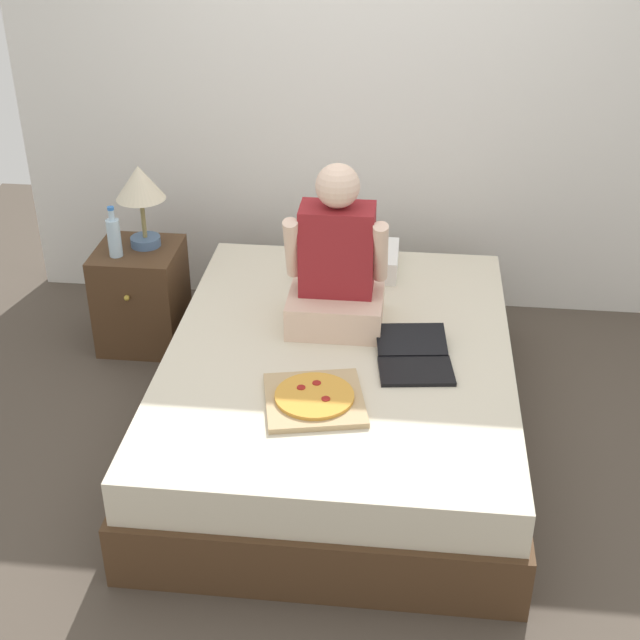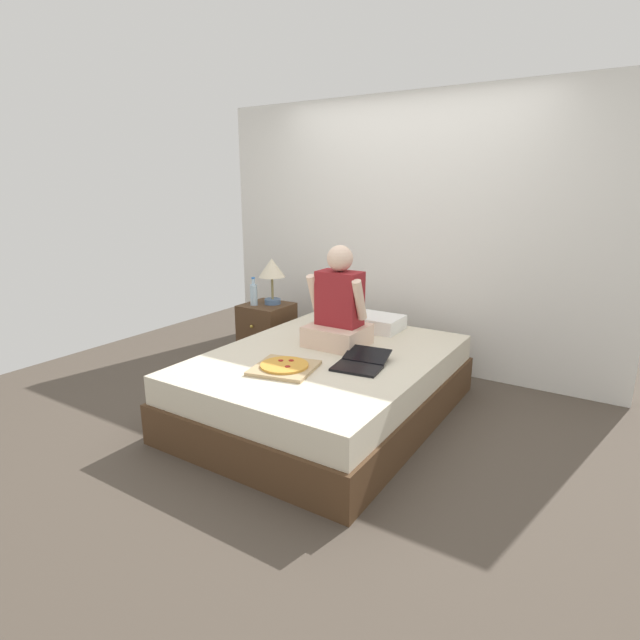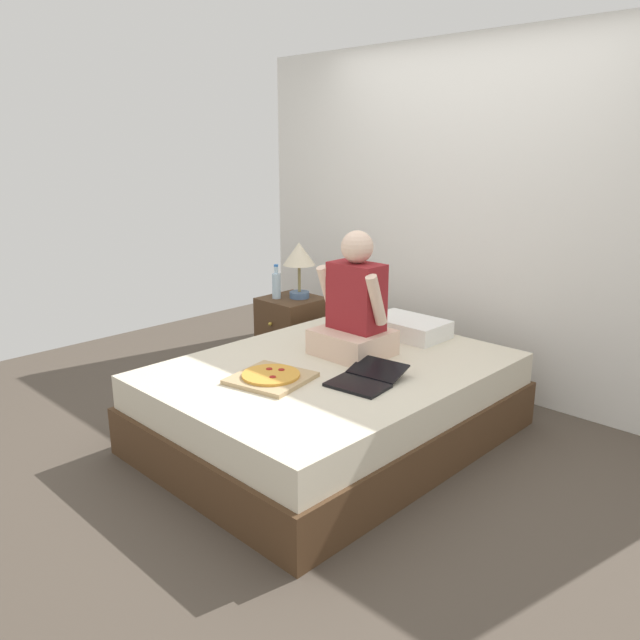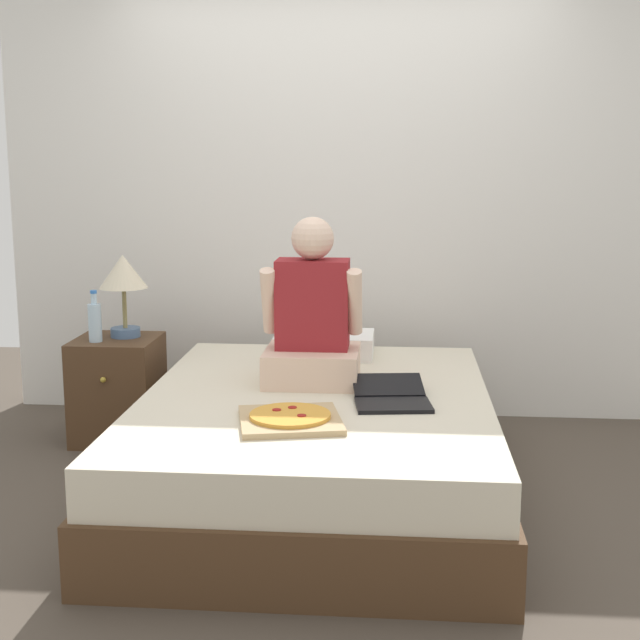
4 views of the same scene
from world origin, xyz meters
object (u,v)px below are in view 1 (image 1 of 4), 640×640
at_px(bed, 339,392).
at_px(water_bottle, 114,236).
at_px(lamp_on_left_nightstand, 140,188).
at_px(nightstand_left, 142,296).
at_px(laptop, 414,360).
at_px(person_seated, 337,267).
at_px(pizza_box, 314,399).

xyz_separation_m(bed, water_bottle, (-1.24, 0.65, 0.44)).
bearing_deg(water_bottle, lamp_on_left_nightstand, 49.40).
height_order(nightstand_left, laptop, nightstand_left).
bearing_deg(nightstand_left, laptop, -29.57).
relative_size(water_bottle, laptop, 0.61).
height_order(person_seated, laptop, person_seated).
xyz_separation_m(person_seated, pizza_box, (-0.03, -0.68, -0.27)).
xyz_separation_m(nightstand_left, person_seated, (1.12, -0.51, 0.49)).
bearing_deg(nightstand_left, bed, -32.65).
bearing_deg(nightstand_left, pizza_box, -47.28).
xyz_separation_m(bed, laptop, (0.34, -0.11, 0.27)).
relative_size(person_seated, laptop, 1.73).
distance_m(bed, nightstand_left, 1.38).
relative_size(bed, person_seated, 2.74).
xyz_separation_m(lamp_on_left_nightstand, person_seated, (1.08, -0.56, -0.12)).
relative_size(lamp_on_left_nightstand, water_bottle, 1.63).
relative_size(nightstand_left, laptop, 1.26).
distance_m(nightstand_left, person_seated, 1.32).
relative_size(laptop, pizza_box, 0.95).
bearing_deg(nightstand_left, lamp_on_left_nightstand, 51.37).
distance_m(person_seated, laptop, 0.58).
xyz_separation_m(nightstand_left, laptop, (1.50, -0.85, 0.22)).
height_order(lamp_on_left_nightstand, laptop, lamp_on_left_nightstand).
relative_size(bed, nightstand_left, 3.76).
bearing_deg(bed, nightstand_left, 147.35).
bearing_deg(water_bottle, laptop, -25.71).
bearing_deg(nightstand_left, water_bottle, -131.65).
bearing_deg(water_bottle, bed, -27.78).
height_order(bed, lamp_on_left_nightstand, lamp_on_left_nightstand).
bearing_deg(pizza_box, water_bottle, 137.00).
height_order(bed, person_seated, person_seated).
xyz_separation_m(nightstand_left, pizza_box, (1.09, -1.18, 0.22)).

